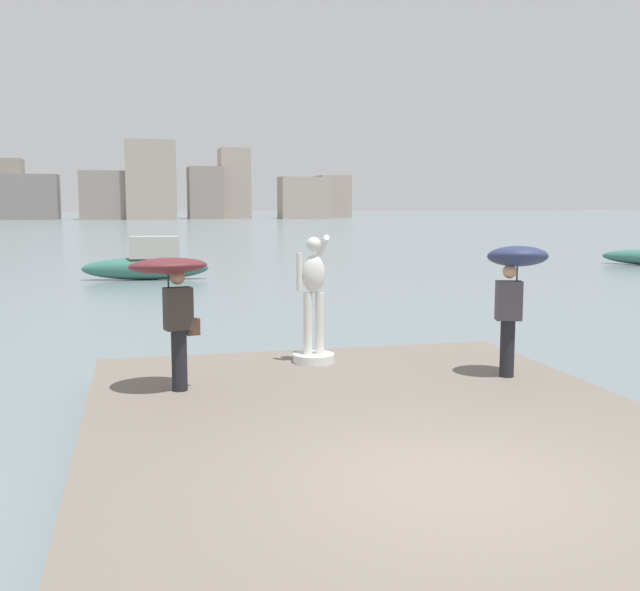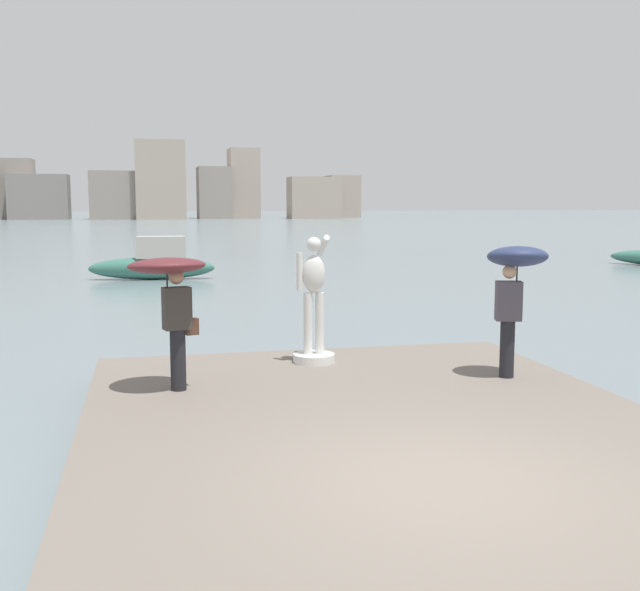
% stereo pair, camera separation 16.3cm
% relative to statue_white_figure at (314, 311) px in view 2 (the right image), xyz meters
% --- Properties ---
extents(ground_plane, '(400.00, 400.00, 0.00)m').
position_rel_statue_white_figure_xyz_m(ground_plane, '(0.06, 34.44, -1.27)').
color(ground_plane, slate).
extents(pier, '(7.21, 9.64, 0.40)m').
position_rel_statue_white_figure_xyz_m(pier, '(0.06, -3.74, -1.07)').
color(pier, '#70665B').
rests_on(pier, ground).
extents(statue_white_figure, '(0.70, 0.91, 2.13)m').
position_rel_statue_white_figure_xyz_m(statue_white_figure, '(0.00, 0.00, 0.00)').
color(statue_white_figure, silver).
rests_on(statue_white_figure, pier).
extents(onlooker_left, '(1.31, 1.32, 1.93)m').
position_rel_statue_white_figure_xyz_m(onlooker_left, '(-2.37, -1.41, 0.66)').
color(onlooker_left, black).
rests_on(onlooker_left, pier).
extents(onlooker_right, '(1.13, 1.15, 2.06)m').
position_rel_statue_white_figure_xyz_m(onlooker_right, '(2.74, -1.72, 0.71)').
color(onlooker_right, black).
rests_on(onlooker_right, pier).
extents(boat_far, '(5.02, 1.46, 1.71)m').
position_rel_statue_white_figure_xyz_m(boat_far, '(-2.47, 18.44, -0.64)').
color(boat_far, '#336B5B').
rests_on(boat_far, ground).
extents(distant_skyline, '(74.45, 13.34, 13.62)m').
position_rel_statue_white_figure_xyz_m(distant_skyline, '(-1.77, 126.42, 3.72)').
color(distant_skyline, gray).
rests_on(distant_skyline, ground).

